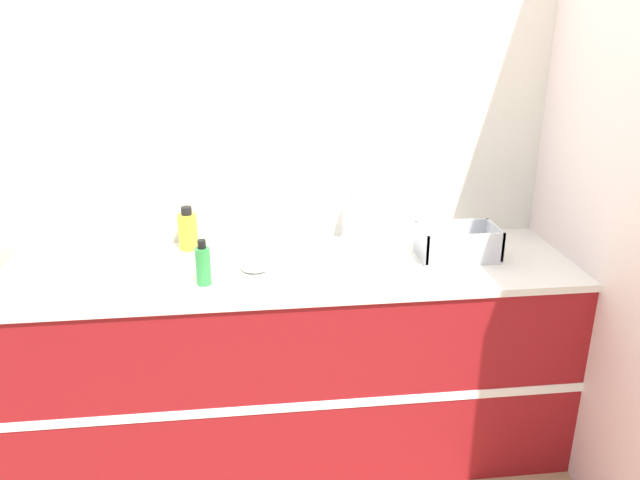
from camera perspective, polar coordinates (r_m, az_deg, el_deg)
name	(u,v)px	position (r m, az deg, el deg)	size (l,w,h in m)	color
wall_back	(284,156)	(2.84, -3.27, 7.72)	(4.77, 0.06, 2.60)	beige
wall_right	(580,167)	(2.84, 22.70, 6.17)	(0.06, 2.65, 2.60)	silver
counter_cabinet	(293,360)	(2.82, -2.45, -10.87)	(2.40, 0.68, 0.91)	maroon
sink	(357,252)	(2.71, 3.38, -1.09)	(0.45, 0.41, 0.26)	silver
paper_towel_roll	(254,238)	(2.53, -6.06, 0.23)	(0.12, 0.12, 0.28)	#4C4C51
dish_rack	(458,246)	(2.74, 12.47, -0.53)	(0.33, 0.20, 0.14)	#B7BABF
bottle_green	(203,265)	(2.45, -10.63, -2.25)	(0.06, 0.06, 0.18)	#2D8C3D
bottle_yellow	(188,230)	(2.82, -11.98, 0.86)	(0.08, 0.08, 0.20)	yellow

